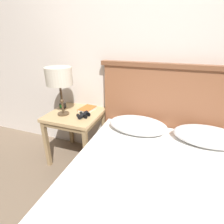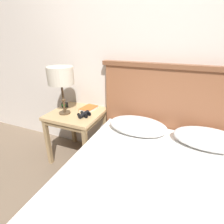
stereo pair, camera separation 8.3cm
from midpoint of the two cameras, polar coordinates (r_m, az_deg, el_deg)
The scene contains 8 objects.
ground_plane at distance 1.79m, azimuth 0.77°, elevation -29.85°, with size 20.00×20.00×0.00m, color #7A6651.
wall_back at distance 1.94m, azimuth 11.48°, elevation 19.00°, with size 8.00×0.06×2.60m.
nightstand at distance 2.11m, azimuth -10.32°, elevation -2.09°, with size 0.58×0.58×0.62m.
bed at distance 1.48m, azimuth 15.61°, elevation -28.08°, with size 1.59×1.98×1.20m.
table_lamp at distance 1.95m, azimuth -15.25°, elevation 11.07°, with size 0.28×0.28×0.53m.
book_on_nightstand at distance 2.12m, azimuth -6.52°, elevation 1.18°, with size 0.17×0.22×0.03m.
binoculars_pair at distance 1.95m, azimuth -7.92°, elevation -0.74°, with size 0.14×0.16×0.05m.
alarm_clock at distance 2.25m, azimuth -14.13°, elevation 2.28°, with size 0.07×0.05×0.06m.
Camera 2 is at (0.43, -0.98, 1.44)m, focal length 28.00 mm.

